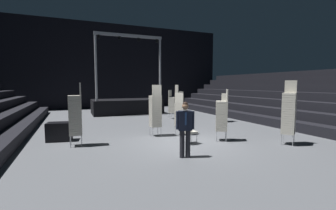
{
  "coord_description": "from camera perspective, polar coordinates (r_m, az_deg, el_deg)",
  "views": [
    {
      "loc": [
        -3.93,
        -7.87,
        2.23
      ],
      "look_at": [
        -0.31,
        0.86,
        1.4
      ],
      "focal_mm": 24.79,
      "sensor_mm": 36.0,
      "label": 1
    }
  ],
  "objects": [
    {
      "name": "chair_stack_mid_left",
      "position": [
        10.07,
        -3.14,
        -1.37
      ],
      "size": [
        0.45,
        0.45,
        2.22
      ],
      "rotation": [
        0.0,
        0.0,
        0.02
      ],
      "color": "#B2B5BA",
      "rests_on": "ground_plane"
    },
    {
      "name": "arena_end_wall",
      "position": [
        23.27,
        -12.88,
        9.26
      ],
      "size": [
        22.0,
        0.3,
        8.0
      ],
      "primitive_type": "cube",
      "color": "black",
      "rests_on": "ground_plane"
    },
    {
      "name": "chair_stack_front_right",
      "position": [
        9.03,
        -21.81,
        -2.19
      ],
      "size": [
        0.46,
        0.46,
        2.31
      ],
      "rotation": [
        0.0,
        0.0,
        1.53
      ],
      "color": "#B2B5BA",
      "rests_on": "ground_plane"
    },
    {
      "name": "bleacher_bank_right",
      "position": [
        15.18,
        31.71,
        1.8
      ],
      "size": [
        5.25,
        24.0,
        3.15
      ],
      "rotation": [
        0.0,
        0.0,
        -1.57
      ],
      "color": "black",
      "rests_on": "ground_plane"
    },
    {
      "name": "chair_stack_rear_left",
      "position": [
        10.39,
        3.23,
        -2.1
      ],
      "size": [
        0.61,
        0.61,
        1.88
      ],
      "rotation": [
        0.0,
        0.0,
        5.34
      ],
      "color": "#B2B5BA",
      "rests_on": "ground_plane"
    },
    {
      "name": "chair_stack_mid_right",
      "position": [
        15.18,
        1.13,
        0.15
      ],
      "size": [
        0.62,
        0.62,
        1.88
      ],
      "rotation": [
        0.0,
        0.0,
        3.88
      ],
      "color": "#B2B5BA",
      "rests_on": "ground_plane"
    },
    {
      "name": "chair_stack_mid_centre",
      "position": [
        14.32,
        13.37,
        -0.61
      ],
      "size": [
        0.59,
        0.59,
        1.71
      ],
      "rotation": [
        0.0,
        0.0,
        2.02
      ],
      "color": "#B2B5BA",
      "rests_on": "ground_plane"
    },
    {
      "name": "chair_stack_rear_centre",
      "position": [
        9.43,
        13.08,
        -2.44
      ],
      "size": [
        0.61,
        0.61,
        2.05
      ],
      "rotation": [
        0.0,
        0.0,
        0.99
      ],
      "color": "#B2B5BA",
      "rests_on": "ground_plane"
    },
    {
      "name": "chair_stack_rear_right",
      "position": [
        9.66,
        27.59,
        -1.7
      ],
      "size": [
        0.61,
        0.61,
        2.39
      ],
      "rotation": [
        0.0,
        0.0,
        2.14
      ],
      "color": "#B2B5BA",
      "rests_on": "ground_plane"
    },
    {
      "name": "stage_riser",
      "position": [
        18.37,
        -10.06,
        0.03
      ],
      "size": [
        5.22,
        2.75,
        5.84
      ],
      "color": "black",
      "rests_on": "ground_plane"
    },
    {
      "name": "equipment_road_case",
      "position": [
        10.22,
        -25.16,
        -5.94
      ],
      "size": [
        0.99,
        0.75,
        0.74
      ],
      "primitive_type": "cube",
      "rotation": [
        0.0,
        0.0,
        -0.18
      ],
      "color": "black",
      "rests_on": "ground_plane"
    },
    {
      "name": "loose_chair_near_man",
      "position": [
        8.8,
        5.0,
        -6.11
      ],
      "size": [
        0.49,
        0.49,
        0.95
      ],
      "rotation": [
        0.0,
        0.0,
        4.83
      ],
      "color": "#B2B5BA",
      "rests_on": "ground_plane"
    },
    {
      "name": "man_with_tie",
      "position": [
        7.08,
        4.24,
        -5.24
      ],
      "size": [
        0.57,
        0.34,
        1.72
      ],
      "rotation": [
        0.0,
        0.0,
        2.83
      ],
      "color": "black",
      "rests_on": "ground_plane"
    },
    {
      "name": "chair_stack_front_left",
      "position": [
        16.47,
        2.74,
        1.12
      ],
      "size": [
        0.48,
        0.48,
        2.22
      ],
      "rotation": [
        0.0,
        0.0,
        4.82
      ],
      "color": "#B2B5BA",
      "rests_on": "ground_plane"
    },
    {
      "name": "ground_plane",
      "position": [
        9.08,
        3.96,
        -9.53
      ],
      "size": [
        22.0,
        30.0,
        0.1
      ],
      "primitive_type": "cube",
      "color": "#515459"
    }
  ]
}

